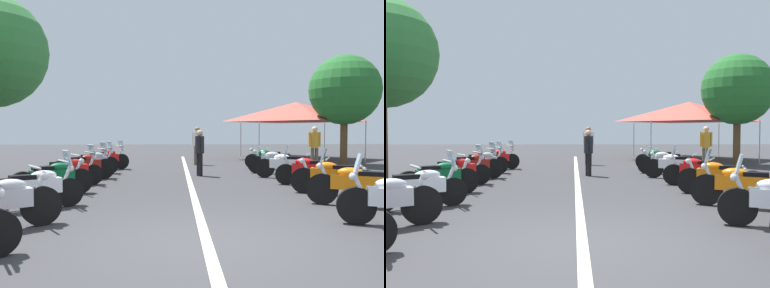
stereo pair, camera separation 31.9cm
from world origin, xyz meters
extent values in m
plane|color=#38383A|center=(0.00, 0.00, 0.00)|extent=(80.00, 80.00, 0.00)
cube|color=beige|center=(5.64, 0.00, 0.00)|extent=(25.56, 0.16, 0.01)
cylinder|color=black|center=(1.19, 2.70, 0.33)|extent=(0.50, 0.62, 0.66)
ellipsoid|color=silver|center=(0.91, 3.11, 0.71)|extent=(0.51, 0.58, 0.22)
cylinder|color=silver|center=(1.16, 2.75, 0.63)|extent=(0.22, 0.28, 0.58)
cylinder|color=silver|center=(1.13, 2.78, 0.99)|extent=(0.53, 0.39, 0.04)
sphere|color=silver|center=(1.22, 2.66, 0.83)|extent=(0.14, 0.14, 0.14)
cylinder|color=black|center=(2.84, 2.70, 0.30)|extent=(0.44, 0.58, 0.60)
cube|color=white|center=(2.46, 3.27, 0.48)|extent=(0.80, 1.03, 0.30)
ellipsoid|color=white|center=(2.56, 3.12, 0.68)|extent=(0.50, 0.58, 0.22)
cube|color=black|center=(2.35, 3.46, 0.66)|extent=(0.48, 0.54, 0.12)
cylinder|color=silver|center=(2.80, 2.75, 0.60)|extent=(0.22, 0.28, 0.58)
cylinder|color=silver|center=(2.78, 2.78, 0.96)|extent=(0.54, 0.37, 0.04)
sphere|color=silver|center=(2.86, 2.66, 0.80)|extent=(0.14, 0.14, 0.14)
cylinder|color=silver|center=(2.39, 3.71, 0.21)|extent=(0.37, 0.51, 0.08)
cube|color=silver|center=(2.82, 2.71, 1.03)|extent=(0.37, 0.30, 0.32)
cylinder|color=black|center=(4.50, 2.87, 0.32)|extent=(0.48, 0.62, 0.65)
cylinder|color=black|center=(3.75, 4.00, 0.32)|extent=(0.48, 0.62, 0.65)
cube|color=#0C592D|center=(4.13, 3.43, 0.50)|extent=(0.81, 1.01, 0.30)
ellipsoid|color=#0C592D|center=(4.23, 3.28, 0.70)|extent=(0.50, 0.58, 0.22)
cube|color=black|center=(4.01, 3.62, 0.68)|extent=(0.48, 0.54, 0.12)
cylinder|color=silver|center=(4.47, 2.92, 0.62)|extent=(0.22, 0.28, 0.58)
cylinder|color=silver|center=(4.45, 2.95, 0.98)|extent=(0.54, 0.38, 0.04)
sphere|color=silver|center=(4.53, 2.83, 0.82)|extent=(0.14, 0.14, 0.14)
cylinder|color=silver|center=(4.05, 3.87, 0.23)|extent=(0.37, 0.50, 0.08)
cylinder|color=black|center=(6.10, 2.88, 0.30)|extent=(0.46, 0.58, 0.61)
cylinder|color=black|center=(5.24, 4.11, 0.30)|extent=(0.46, 0.58, 0.61)
cube|color=red|center=(5.67, 3.49, 0.48)|extent=(0.88, 1.09, 0.30)
ellipsoid|color=red|center=(5.78, 3.35, 0.68)|extent=(0.51, 0.57, 0.22)
cube|color=black|center=(5.55, 3.67, 0.66)|extent=(0.49, 0.54, 0.12)
cylinder|color=silver|center=(6.07, 2.93, 0.60)|extent=(0.22, 0.28, 0.58)
cylinder|color=silver|center=(6.04, 2.96, 0.96)|extent=(0.53, 0.39, 0.04)
sphere|color=silver|center=(6.13, 2.84, 0.80)|extent=(0.14, 0.14, 0.14)
cylinder|color=silver|center=(5.56, 3.96, 0.21)|extent=(0.38, 0.50, 0.08)
cube|color=silver|center=(6.09, 2.90, 1.03)|extent=(0.36, 0.31, 0.32)
cylinder|color=black|center=(7.55, 2.80, 0.34)|extent=(0.50, 0.63, 0.67)
cylinder|color=black|center=(6.71, 3.99, 0.34)|extent=(0.50, 0.63, 0.67)
cube|color=maroon|center=(7.13, 3.39, 0.52)|extent=(0.87, 1.07, 0.30)
ellipsoid|color=maroon|center=(7.24, 3.24, 0.72)|extent=(0.51, 0.57, 0.22)
cube|color=black|center=(7.01, 3.57, 0.70)|extent=(0.49, 0.54, 0.12)
cylinder|color=silver|center=(7.52, 2.85, 0.64)|extent=(0.22, 0.28, 0.58)
cylinder|color=silver|center=(7.49, 2.88, 1.00)|extent=(0.53, 0.39, 0.04)
sphere|color=silver|center=(7.58, 2.76, 0.84)|extent=(0.14, 0.14, 0.14)
cylinder|color=silver|center=(7.03, 3.85, 0.23)|extent=(0.38, 0.50, 0.08)
cube|color=silver|center=(7.54, 2.81, 1.07)|extent=(0.36, 0.31, 0.32)
cylinder|color=black|center=(9.11, 2.87, 0.32)|extent=(0.45, 0.61, 0.63)
cylinder|color=black|center=(8.40, 4.02, 0.32)|extent=(0.45, 0.61, 0.63)
cube|color=silver|center=(8.76, 3.45, 0.50)|extent=(0.78, 1.03, 0.30)
ellipsoid|color=silver|center=(8.85, 3.29, 0.70)|extent=(0.50, 0.58, 0.22)
cube|color=black|center=(8.64, 3.63, 0.68)|extent=(0.47, 0.54, 0.12)
cylinder|color=silver|center=(9.08, 2.92, 0.62)|extent=(0.21, 0.28, 0.58)
cylinder|color=silver|center=(9.06, 2.95, 0.98)|extent=(0.55, 0.36, 0.04)
sphere|color=silver|center=(9.14, 2.82, 0.82)|extent=(0.14, 0.14, 0.14)
cylinder|color=silver|center=(8.69, 3.89, 0.22)|extent=(0.36, 0.51, 0.08)
cube|color=silver|center=(9.10, 2.88, 1.05)|extent=(0.37, 0.29, 0.32)
cylinder|color=black|center=(10.74, 2.68, 0.32)|extent=(0.47, 0.62, 0.64)
cylinder|color=black|center=(9.98, 3.86, 0.32)|extent=(0.47, 0.62, 0.64)
cube|color=red|center=(10.36, 3.27, 0.50)|extent=(0.81, 1.05, 0.30)
ellipsoid|color=red|center=(10.46, 3.12, 0.70)|extent=(0.50, 0.58, 0.22)
cube|color=black|center=(10.24, 3.46, 0.68)|extent=(0.48, 0.54, 0.12)
cylinder|color=silver|center=(10.71, 2.73, 0.62)|extent=(0.22, 0.28, 0.58)
cylinder|color=silver|center=(10.69, 2.76, 0.98)|extent=(0.54, 0.37, 0.04)
sphere|color=silver|center=(10.77, 2.64, 0.82)|extent=(0.14, 0.14, 0.14)
cylinder|color=silver|center=(10.28, 3.72, 0.23)|extent=(0.36, 0.51, 0.08)
cube|color=silver|center=(10.73, 2.70, 1.05)|extent=(0.37, 0.30, 0.32)
cylinder|color=black|center=(1.03, -2.62, 0.32)|extent=(0.35, 0.65, 0.64)
cylinder|color=silver|center=(1.01, -2.68, 0.62)|extent=(0.16, 0.30, 0.58)
cylinder|color=silver|center=(1.00, -2.72, 0.98)|extent=(0.60, 0.25, 0.04)
sphere|color=silver|center=(1.05, -2.58, 0.82)|extent=(0.14, 0.14, 0.14)
cube|color=silver|center=(1.03, -2.64, 1.05)|extent=(0.38, 0.24, 0.32)
cylinder|color=black|center=(2.83, -2.73, 0.33)|extent=(0.43, 0.66, 0.67)
cube|color=orange|center=(2.50, -3.39, 0.51)|extent=(0.76, 1.13, 0.30)
ellipsoid|color=orange|center=(2.58, -3.23, 0.71)|extent=(0.47, 0.58, 0.22)
cube|color=black|center=(2.40, -3.59, 0.69)|extent=(0.45, 0.55, 0.12)
cylinder|color=silver|center=(2.81, -2.78, 0.63)|extent=(0.19, 0.29, 0.58)
cylinder|color=silver|center=(2.79, -2.82, 0.99)|extent=(0.57, 0.32, 0.04)
sphere|color=silver|center=(2.86, -2.68, 0.83)|extent=(0.14, 0.14, 0.14)
cylinder|color=silver|center=(2.14, -3.70, 0.23)|extent=(0.32, 0.53, 0.08)
cube|color=silver|center=(2.82, -2.75, 1.06)|extent=(0.38, 0.27, 0.32)
cylinder|color=black|center=(4.34, -2.83, 0.33)|extent=(0.42, 0.65, 0.66)
cylinder|color=black|center=(3.68, -4.12, 0.33)|extent=(0.42, 0.65, 0.66)
cube|color=orange|center=(4.01, -3.47, 0.51)|extent=(0.75, 1.11, 0.30)
ellipsoid|color=orange|center=(4.09, -3.31, 0.71)|extent=(0.47, 0.58, 0.22)
cube|color=black|center=(3.91, -3.67, 0.69)|extent=(0.45, 0.55, 0.12)
cylinder|color=silver|center=(4.31, -2.88, 0.63)|extent=(0.19, 0.29, 0.58)
cylinder|color=silver|center=(4.29, -2.92, 0.99)|extent=(0.57, 0.32, 0.04)
sphere|color=silver|center=(4.36, -2.79, 0.83)|extent=(0.14, 0.14, 0.14)
cylinder|color=silver|center=(3.65, -3.78, 0.23)|extent=(0.32, 0.53, 0.08)
cylinder|color=black|center=(5.91, -2.81, 0.31)|extent=(0.33, 0.63, 0.61)
cylinder|color=black|center=(5.46, -4.16, 0.31)|extent=(0.33, 0.63, 0.61)
cube|color=red|center=(5.68, -3.49, 0.49)|extent=(0.60, 1.11, 0.30)
ellipsoid|color=red|center=(5.74, -3.32, 0.69)|extent=(0.41, 0.58, 0.22)
cube|color=black|center=(5.62, -3.70, 0.67)|extent=(0.40, 0.54, 0.12)
cylinder|color=silver|center=(5.89, -2.87, 0.61)|extent=(0.16, 0.30, 0.58)
cylinder|color=silver|center=(5.87, -2.91, 0.97)|extent=(0.60, 0.23, 0.04)
sphere|color=silver|center=(5.92, -2.77, 0.81)|extent=(0.14, 0.14, 0.14)
cylinder|color=silver|center=(5.38, -3.83, 0.21)|extent=(0.25, 0.55, 0.08)
cube|color=silver|center=(5.90, -2.83, 1.04)|extent=(0.38, 0.23, 0.32)
cylinder|color=black|center=(7.64, -2.59, 0.32)|extent=(0.39, 0.65, 0.65)
cylinder|color=black|center=(7.02, -3.97, 0.32)|extent=(0.39, 0.65, 0.65)
cube|color=white|center=(7.33, -3.28, 0.50)|extent=(0.73, 1.16, 0.30)
ellipsoid|color=white|center=(7.40, -3.11, 0.70)|extent=(0.45, 0.58, 0.22)
cube|color=black|center=(7.24, -3.48, 0.68)|extent=(0.43, 0.54, 0.12)
cylinder|color=silver|center=(7.61, -2.64, 0.62)|extent=(0.18, 0.29, 0.58)
cylinder|color=silver|center=(7.60, -2.68, 0.98)|extent=(0.58, 0.29, 0.04)
sphere|color=silver|center=(7.66, -2.54, 0.82)|extent=(0.14, 0.14, 0.14)
cylinder|color=silver|center=(6.98, -3.62, 0.23)|extent=(0.30, 0.53, 0.08)
cylinder|color=black|center=(8.98, -2.59, 0.33)|extent=(0.35, 0.66, 0.66)
cylinder|color=black|center=(8.48, -4.02, 0.33)|extent=(0.35, 0.66, 0.66)
cube|color=silver|center=(8.73, -3.31, 0.51)|extent=(0.65, 1.18, 0.30)
ellipsoid|color=silver|center=(8.79, -3.14, 0.71)|extent=(0.42, 0.58, 0.22)
cube|color=black|center=(8.66, -3.51, 0.69)|extent=(0.40, 0.54, 0.12)
cylinder|color=silver|center=(8.96, -2.65, 0.63)|extent=(0.16, 0.30, 0.58)
cylinder|color=silver|center=(8.95, -2.69, 0.99)|extent=(0.60, 0.24, 0.04)
sphere|color=silver|center=(9.00, -2.54, 0.83)|extent=(0.14, 0.14, 0.14)
cylinder|color=silver|center=(8.41, -3.68, 0.23)|extent=(0.26, 0.55, 0.08)
cylinder|color=black|center=(10.81, -2.79, 0.31)|extent=(0.42, 0.61, 0.62)
cylinder|color=black|center=(10.15, -4.02, 0.31)|extent=(0.42, 0.61, 0.62)
cube|color=#0C592D|center=(10.48, -3.41, 0.49)|extent=(0.75, 1.06, 0.30)
ellipsoid|color=#0C592D|center=(10.56, -3.25, 0.69)|extent=(0.48, 0.58, 0.22)
cube|color=black|center=(10.37, -3.60, 0.67)|extent=(0.46, 0.55, 0.12)
cylinder|color=silver|center=(10.78, -2.85, 0.61)|extent=(0.20, 0.29, 0.58)
cylinder|color=silver|center=(10.76, -2.88, 0.97)|extent=(0.56, 0.33, 0.04)
sphere|color=silver|center=(10.83, -2.75, 0.81)|extent=(0.14, 0.14, 0.14)
cylinder|color=silver|center=(10.12, -3.69, 0.22)|extent=(0.33, 0.52, 0.08)
cylinder|color=brown|center=(12.63, -0.66, 0.44)|extent=(0.14, 0.14, 0.88)
cylinder|color=brown|center=(12.63, -0.48, 0.44)|extent=(0.14, 0.14, 0.88)
cylinder|color=silver|center=(12.63, -0.57, 1.21)|extent=(0.32, 0.32, 0.66)
cylinder|color=silver|center=(12.63, -0.79, 1.24)|extent=(0.09, 0.09, 0.59)
cylinder|color=silver|center=(12.64, -0.35, 1.24)|extent=(0.09, 0.09, 0.59)
sphere|color=#9E704C|center=(12.63, -0.57, 1.66)|extent=(0.24, 0.24, 0.24)
cylinder|color=black|center=(8.13, -0.44, 0.40)|extent=(0.14, 0.14, 0.80)
cylinder|color=black|center=(8.29, -0.37, 0.40)|extent=(0.14, 0.14, 0.80)
cylinder|color=black|center=(8.21, -0.41, 1.10)|extent=(0.32, 0.32, 0.60)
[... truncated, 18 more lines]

